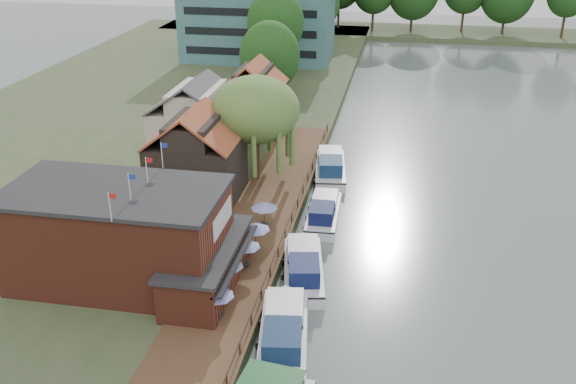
# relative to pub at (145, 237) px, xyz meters

# --- Properties ---
(ground) EXTENTS (260.00, 260.00, 0.00)m
(ground) POSITION_rel_pub_xyz_m (14.00, 1.00, -4.65)
(ground) COLOR #4F5C5A
(ground) RESTS_ON ground
(land_bank) EXTENTS (50.00, 140.00, 1.00)m
(land_bank) POSITION_rel_pub_xyz_m (-16.00, 36.00, -4.15)
(land_bank) COLOR #384728
(land_bank) RESTS_ON ground
(quay_deck) EXTENTS (6.00, 50.00, 0.10)m
(quay_deck) POSITION_rel_pub_xyz_m (6.00, 11.00, -3.60)
(quay_deck) COLOR #47301E
(quay_deck) RESTS_ON land_bank
(quay_rail) EXTENTS (0.20, 49.00, 1.00)m
(quay_rail) POSITION_rel_pub_xyz_m (8.70, 11.50, -3.15)
(quay_rail) COLOR black
(quay_rail) RESTS_ON land_bank
(pub) EXTENTS (20.00, 11.00, 7.30)m
(pub) POSITION_rel_pub_xyz_m (0.00, 0.00, 0.00)
(pub) COLOR maroon
(pub) RESTS_ON land_bank
(hotel_block) EXTENTS (25.40, 12.40, 12.30)m
(hotel_block) POSITION_rel_pub_xyz_m (-8.00, 71.00, 2.50)
(hotel_block) COLOR #38666B
(hotel_block) RESTS_ON land_bank
(cottage_a) EXTENTS (8.60, 7.60, 8.50)m
(cottage_a) POSITION_rel_pub_xyz_m (-1.00, 15.00, 0.60)
(cottage_a) COLOR black
(cottage_a) RESTS_ON land_bank
(cottage_b) EXTENTS (9.60, 8.60, 8.50)m
(cottage_b) POSITION_rel_pub_xyz_m (-4.00, 25.00, 0.60)
(cottage_b) COLOR beige
(cottage_b) RESTS_ON land_bank
(cottage_c) EXTENTS (7.60, 7.60, 8.50)m
(cottage_c) POSITION_rel_pub_xyz_m (0.00, 34.00, 0.60)
(cottage_c) COLOR black
(cottage_c) RESTS_ON land_bank
(willow) EXTENTS (8.60, 8.60, 10.43)m
(willow) POSITION_rel_pub_xyz_m (3.50, 20.00, 1.56)
(willow) COLOR #476B2D
(willow) RESTS_ON land_bank
(umbrella_0) EXTENTS (2.25, 2.25, 2.38)m
(umbrella_0) POSITION_rel_pub_xyz_m (6.40, -3.74, -2.36)
(umbrella_0) COLOR navy
(umbrella_0) RESTS_ON quay_deck
(umbrella_1) EXTENTS (2.06, 2.06, 2.38)m
(umbrella_1) POSITION_rel_pub_xyz_m (6.18, -0.01, -2.36)
(umbrella_1) COLOR #1B4994
(umbrella_1) RESTS_ON quay_deck
(umbrella_2) EXTENTS (2.13, 2.13, 2.38)m
(umbrella_2) POSITION_rel_pub_xyz_m (6.70, 2.93, -2.36)
(umbrella_2) COLOR navy
(umbrella_2) RESTS_ON quay_deck
(umbrella_3) EXTENTS (2.38, 2.38, 2.38)m
(umbrella_3) POSITION_rel_pub_xyz_m (6.71, 5.75, -2.36)
(umbrella_3) COLOR #1C1E9A
(umbrella_3) RESTS_ON quay_deck
(umbrella_4) EXTENTS (2.28, 2.28, 2.38)m
(umbrella_4) POSITION_rel_pub_xyz_m (6.59, 9.61, -2.36)
(umbrella_4) COLOR navy
(umbrella_4) RESTS_ON quay_deck
(cruiser_0) EXTENTS (4.95, 11.01, 2.60)m
(cruiser_0) POSITION_rel_pub_xyz_m (10.90, -4.18, -3.35)
(cruiser_0) COLOR white
(cruiser_0) RESTS_ON ground
(cruiser_1) EXTENTS (5.10, 10.59, 2.47)m
(cruiser_1) POSITION_rel_pub_xyz_m (10.84, 4.15, -3.41)
(cruiser_1) COLOR silver
(cruiser_1) RESTS_ON ground
(cruiser_2) EXTENTS (3.37, 9.55, 2.27)m
(cruiser_2) POSITION_rel_pub_xyz_m (11.11, 13.89, -3.51)
(cruiser_2) COLOR silver
(cruiser_2) RESTS_ON ground
(cruiser_3) EXTENTS (4.77, 10.85, 2.57)m
(cruiser_3) POSITION_rel_pub_xyz_m (10.41, 24.39, -3.37)
(cruiser_3) COLOR silver
(cruiser_3) RESTS_ON ground
(bank_tree_0) EXTENTS (8.03, 8.03, 11.29)m
(bank_tree_0) POSITION_rel_pub_xyz_m (-0.36, 44.75, 2.00)
(bank_tree_0) COLOR #143811
(bank_tree_0) RESTS_ON land_bank
(bank_tree_1) EXTENTS (8.11, 8.11, 14.24)m
(bank_tree_1) POSITION_rel_pub_xyz_m (-1.21, 52.83, 3.47)
(bank_tree_1) COLOR #143811
(bank_tree_1) RESTS_ON land_bank
(bank_tree_2) EXTENTS (7.77, 7.77, 13.04)m
(bank_tree_2) POSITION_rel_pub_xyz_m (-3.04, 60.51, 2.87)
(bank_tree_2) COLOR #143811
(bank_tree_2) RESTS_ON land_bank
(bank_tree_3) EXTENTS (6.90, 6.90, 12.40)m
(bank_tree_3) POSITION_rel_pub_xyz_m (1.66, 78.52, 2.55)
(bank_tree_3) COLOR #143811
(bank_tree_3) RESTS_ON land_bank
(bank_tree_4) EXTENTS (6.42, 6.42, 13.75)m
(bank_tree_4) POSITION_rel_pub_xyz_m (-2.04, 87.15, 3.23)
(bank_tree_4) COLOR #143811
(bank_tree_4) RESTS_ON land_bank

